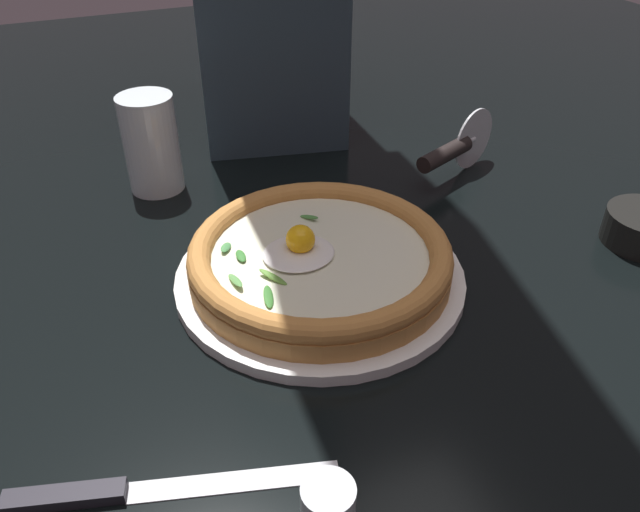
% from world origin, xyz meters
% --- Properties ---
extents(ground_plane, '(2.40, 2.40, 0.03)m').
position_xyz_m(ground_plane, '(0.00, 0.00, -0.01)').
color(ground_plane, black).
rests_on(ground_plane, ground).
extents(pizza_plate, '(0.30, 0.30, 0.01)m').
position_xyz_m(pizza_plate, '(-0.04, -0.02, 0.01)').
color(pizza_plate, white).
rests_on(pizza_plate, ground).
extents(pizza, '(0.27, 0.27, 0.05)m').
position_xyz_m(pizza, '(-0.04, -0.01, 0.03)').
color(pizza, '#BC7E3E').
rests_on(pizza, pizza_plate).
extents(pizza_cutter, '(0.15, 0.07, 0.08)m').
position_xyz_m(pizza_cutter, '(0.21, 0.13, 0.04)').
color(pizza_cutter, silver).
rests_on(pizza_cutter, ground).
extents(table_knife, '(0.23, 0.08, 0.01)m').
position_xyz_m(table_knife, '(-0.27, -0.19, 0.00)').
color(table_knife, silver).
rests_on(table_knife, ground).
extents(drinking_glass, '(0.07, 0.07, 0.12)m').
position_xyz_m(drinking_glass, '(-0.16, 0.26, 0.05)').
color(drinking_glass, silver).
rests_on(drinking_glass, ground).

